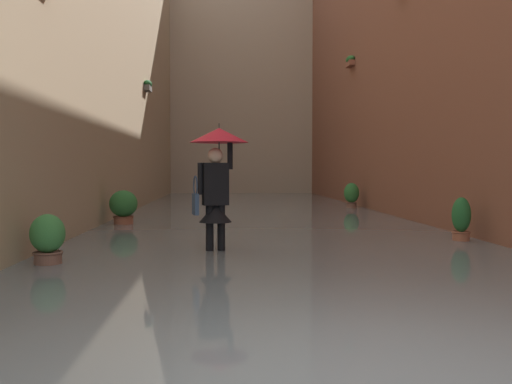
% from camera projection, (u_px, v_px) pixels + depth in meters
% --- Properties ---
extents(ground_plane, '(64.80, 64.80, 0.00)m').
position_uv_depth(ground_plane, '(255.00, 218.00, 16.33)').
color(ground_plane, '#605B56').
extents(flood_water, '(8.02, 31.92, 0.16)m').
position_uv_depth(flood_water, '(255.00, 215.00, 16.32)').
color(flood_water, slate).
rests_on(flood_water, ground_plane).
extents(building_facade_right, '(2.04, 29.92, 11.22)m').
position_uv_depth(building_facade_right, '(93.00, 17.00, 15.85)').
color(building_facade_right, tan).
rests_on(building_facade_right, ground_plane).
extents(building_facade_far, '(10.82, 1.80, 11.56)m').
position_uv_depth(building_facade_far, '(241.00, 85.00, 29.92)').
color(building_facade_far, tan).
rests_on(building_facade_far, ground_plane).
extents(person_wading, '(0.89, 0.89, 2.10)m').
position_uv_depth(person_wading, '(217.00, 168.00, 8.69)').
color(person_wading, '#2D2319').
rests_on(person_wading, ground_plane).
extents(potted_plant_far_left, '(0.48, 0.48, 0.96)m').
position_uv_depth(potted_plant_far_left, '(352.00, 196.00, 18.23)').
color(potted_plant_far_left, brown).
rests_on(potted_plant_far_left, ground_plane).
extents(potted_plant_mid_right, '(0.45, 0.45, 0.82)m').
position_uv_depth(potted_plant_mid_right, '(48.00, 242.00, 7.51)').
color(potted_plant_mid_right, brown).
rests_on(potted_plant_mid_right, ground_plane).
extents(potted_plant_mid_left, '(0.32, 0.32, 0.91)m').
position_uv_depth(potted_plant_mid_left, '(461.00, 223.00, 9.94)').
color(potted_plant_mid_left, '#9E563D').
rests_on(potted_plant_mid_left, ground_plane).
extents(potted_plant_near_right, '(0.63, 0.63, 0.92)m').
position_uv_depth(potted_plant_near_right, '(123.00, 208.00, 12.92)').
color(potted_plant_near_right, '#9E563D').
rests_on(potted_plant_near_right, ground_plane).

